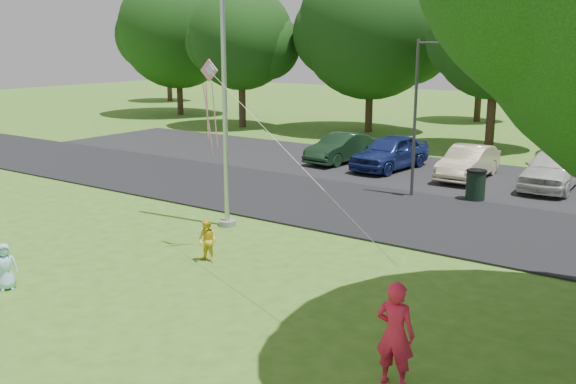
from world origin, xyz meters
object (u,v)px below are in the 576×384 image
Objects in this scene: child_yellow at (207,241)px; child_blue at (5,267)px; trash_can at (476,186)px; woman at (395,334)px; street_lamp at (422,104)px; flagpole at (224,83)px; kite at (214,93)px.

child_yellow reaches higher than child_blue.
woman is at bearing -76.44° from trash_can.
child_blue is (-2.39, -3.87, -0.01)m from child_yellow.
woman is at bearing -68.33° from street_lamp.
trash_can reaches higher than child_yellow.
trash_can is at bearing -81.34° from woman.
flagpole is at bearing 21.44° from child_blue.
flagpole reaches higher than child_yellow.
street_lamp is at bearing 76.75° from child_yellow.
child_blue is at bearing -112.64° from trash_can.
flagpole is 1.43× the size of kite.
street_lamp is 3.31m from trash_can.
kite is at bearing -31.45° from woman.
woman is 8.79m from child_blue.
trash_can is at bearing 18.72° from street_lamp.
street_lamp is at bearing -72.72° from woman.
child_blue is (-8.70, -1.20, -0.34)m from woman.
street_lamp is 0.77× the size of kite.
kite is (-6.48, 3.24, 3.22)m from woman.
trash_can is at bearing 5.16° from child_blue.
flagpole is 9.38m from trash_can.
kite reaches higher than child_yellow.
woman is 1.66× the size of child_blue.
child_yellow is 0.15× the size of kite.
woman is (4.82, -11.82, -2.37)m from street_lamp.
trash_can is 0.63× the size of woman.
child_yellow is at bearing -99.75° from street_lamp.
flagpole is 9.60× the size of child_blue.
child_blue is 6.11m from kite.
woman is at bearing -26.69° from kite.
flagpole reaches higher than child_blue.
woman reaches higher than child_blue.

